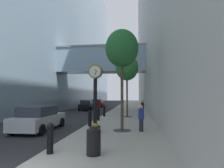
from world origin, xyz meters
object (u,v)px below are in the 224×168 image
bollard_fifth (104,111)px  car_black_near (87,105)px  street_tree_near (122,49)px  trash_bin (94,140)px  car_red_far (98,103)px  bollard_fourth (98,114)px  car_silver_mid (39,118)px  bollard_nearest (50,137)px  street_tree_mid_near (127,68)px  pedestrian_walking (143,108)px  street_clock (95,93)px  pedestrian_by_clock (141,117)px  bollard_third (90,118)px

bollard_fifth → car_black_near: size_ratio=0.25×
street_tree_near → car_black_near: street_tree_near is taller
trash_bin → car_red_far: bearing=101.1°
bollard_fourth → car_silver_mid: bearing=-126.8°
bollard_nearest → bollard_fifth: same height
street_tree_near → bollard_nearest: bearing=-115.8°
bollard_nearest → car_silver_mid: 5.95m
bollard_fifth → car_red_far: bearing=103.6°
street_tree_mid_near → car_red_far: bearing=110.8°
bollard_fourth → bollard_fifth: size_ratio=1.00×
street_tree_near → street_tree_mid_near: bearing=90.0°
bollard_fourth → pedestrian_walking: (3.97, 4.21, 0.27)m
street_clock → bollard_fourth: street_clock is taller
pedestrian_walking → pedestrian_by_clock: 8.73m
trash_bin → street_tree_mid_near: bearing=86.7°
street_tree_mid_near → car_silver_mid: street_tree_mid_near is taller
bollard_fifth → bollard_nearest: bearing=-90.0°
bollard_fourth → trash_bin: bollard_fourth is taller
bollard_nearest → bollard_fifth: size_ratio=1.00×
bollard_third → pedestrian_walking: bearing=61.5°
street_clock → bollard_third: size_ratio=3.67×
trash_bin → car_red_far: (-5.81, 29.56, 0.09)m
car_silver_mid → car_red_far: bearing=92.3°
street_tree_mid_near → bollard_fifth: bearing=-177.9°
pedestrian_walking → car_silver_mid: bearing=-130.2°
street_tree_near → trash_bin: street_tree_near is taller
bollard_fourth → street_tree_mid_near: size_ratio=0.18×
pedestrian_by_clock → car_silver_mid: bearing=177.6°
bollard_fourth → pedestrian_by_clock: size_ratio=0.72×
street_tree_mid_near → street_tree_near: bearing=-90.0°
street_tree_near → pedestrian_by_clock: size_ratio=4.01×
bollard_fourth → car_black_near: size_ratio=0.25×
car_silver_mid → street_tree_near: bearing=-1.8°
street_tree_near → pedestrian_walking: bearing=79.4°
bollard_nearest → bollard_fourth: 9.26m
pedestrian_by_clock → car_red_far: (-7.68, 24.86, -0.20)m
bollard_fifth → street_tree_mid_near: bearing=2.1°
street_clock → bollard_third: street_clock is taller
bollard_fifth → car_red_far: (-4.17, 17.26, 0.03)m
car_silver_mid → car_red_far: car_silver_mid is taller
car_silver_mid → pedestrian_walking: bearing=49.8°
street_tree_near → car_silver_mid: street_tree_near is taller
bollard_third → street_clock: bearing=-68.0°
bollard_third → car_red_far: bearing=100.1°
pedestrian_by_clock → street_clock: bearing=-168.4°
street_tree_near → car_red_far: 25.97m
bollard_fifth → street_tree_mid_near: size_ratio=0.18×
bollard_fourth → street_tree_mid_near: street_tree_mid_near is taller
street_tree_mid_near → car_red_far: 18.89m
bollard_nearest → trash_bin: bearing=1.5°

